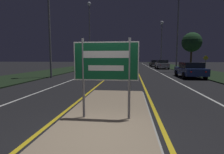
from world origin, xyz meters
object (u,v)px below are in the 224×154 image
streetlight_right_far (162,35)px  car_receding_1 (162,64)px  streetlight_right_near (178,18)px  car_receding_0 (190,70)px  highway_sign (106,64)px  streetlight_left_far (89,24)px  car_approaching_0 (103,68)px  car_approaching_1 (112,65)px  car_approaching_2 (117,62)px  car_receding_2 (155,63)px  warning_sign (206,63)px

streetlight_right_far → car_receding_1: bearing=-97.2°
streetlight_right_near → car_receding_0: (-0.40, -6.79, -6.08)m
highway_sign → streetlight_right_far: size_ratio=0.25×
streetlight_left_far → streetlight_right_near: streetlight_left_far is taller
car_receding_1 → streetlight_right_near: bearing=-84.3°
car_approaching_0 → car_approaching_1: car_approaching_1 is taller
streetlight_right_far → car_approaching_2: bearing=141.4°
car_receding_0 → car_receding_2: car_receding_0 is taller
car_receding_1 → car_receding_2: car_receding_1 is taller
highway_sign → warning_sign: 18.22m
car_receding_2 → car_approaching_1: 13.44m
highway_sign → warning_sign: highway_sign is taller
highway_sign → car_receding_1: bearing=77.3°
highway_sign → car_approaching_0: bearing=99.8°
highway_sign → car_approaching_2: (-2.87, 38.33, -0.82)m
streetlight_left_far → car_receding_0: 19.34m
highway_sign → car_approaching_0: (-2.45, 14.14, -0.92)m
streetlight_right_near → car_approaching_1: (-8.95, 4.83, -6.06)m
car_receding_1 → highway_sign: bearing=-102.7°
car_receding_1 → car_approaching_0: 14.22m
car_approaching_1 → car_approaching_2: size_ratio=0.91×
car_receding_1 → car_approaching_0: bearing=-125.6°
streetlight_right_near → streetlight_right_far: 12.07m
car_receding_0 → car_approaching_2: (-8.97, 26.29, 0.07)m
car_receding_2 → warning_sign: size_ratio=2.37×
car_receding_1 → car_approaching_2: bearing=124.5°
car_approaching_1 → warning_sign: warning_sign is taller
streetlight_right_near → car_receding_2: (-0.79, 15.50, -6.07)m
highway_sign → streetlight_left_far: streetlight_left_far is taller
car_approaching_0 → highway_sign: bearing=-80.2°
streetlight_left_far → car_approaching_0: 13.47m
streetlight_right_far → warning_sign: (2.48, -15.01, -4.98)m
streetlight_left_far → warning_sign: (15.47, -9.11, -6.27)m
car_receding_1 → car_receding_2: bearing=90.7°
car_approaching_0 → car_receding_0: bearing=-13.8°
highway_sign → car_approaching_1: bearing=95.9°
car_approaching_1 → warning_sign: bearing=-34.3°
car_receding_2 → warning_sign: 18.74m
car_receding_2 → car_approaching_1: bearing=-127.4°
streetlight_left_far → car_approaching_1: 8.06m
car_receding_1 → warning_sign: warning_sign is taller
streetlight_right_far → car_receding_0: (-0.37, -18.85, -5.55)m
highway_sign → streetlight_right_far: 31.90m
streetlight_right_far → car_approaching_0: (-8.92, -16.74, -5.58)m
warning_sign → car_approaching_2: bearing=117.8°
car_approaching_2 → warning_sign: warning_sign is taller
streetlight_right_near → warning_sign: bearing=-50.4°
car_approaching_1 → highway_sign: bearing=-84.1°
highway_sign → warning_sign: size_ratio=1.10×
streetlight_right_far → car_approaching_2: (-9.34, 7.45, -5.49)m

